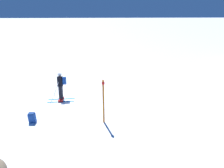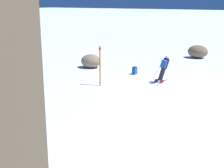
{
  "view_description": "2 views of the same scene",
  "coord_description": "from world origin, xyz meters",
  "px_view_note": "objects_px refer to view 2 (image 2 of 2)",
  "views": [
    {
      "loc": [
        10.55,
        2.35,
        4.99
      ],
      "look_at": [
        1.87,
        3.02,
        1.37
      ],
      "focal_mm": 28.0,
      "sensor_mm": 36.0,
      "label": 1
    },
    {
      "loc": [
        -6.15,
        16.28,
        4.58
      ],
      "look_at": [
        1.13,
        4.84,
        0.95
      ],
      "focal_mm": 50.0,
      "sensor_mm": 36.0,
      "label": 2
    }
  ],
  "objects_px": {
    "skier": "(164,67)",
    "exposed_boulder_1": "(91,61)",
    "exposed_boulder_0": "(198,52)",
    "trail_marker": "(100,64)",
    "spare_backpack": "(135,71)"
  },
  "relations": [
    {
      "from": "skier",
      "to": "exposed_boulder_1",
      "type": "distance_m",
      "value": 6.12
    },
    {
      "from": "exposed_boulder_0",
      "to": "trail_marker",
      "type": "bearing_deg",
      "value": 80.84
    },
    {
      "from": "exposed_boulder_0",
      "to": "exposed_boulder_1",
      "type": "height_order",
      "value": "exposed_boulder_0"
    },
    {
      "from": "skier",
      "to": "exposed_boulder_1",
      "type": "bearing_deg",
      "value": -12.44
    },
    {
      "from": "skier",
      "to": "trail_marker",
      "type": "distance_m",
      "value": 3.68
    },
    {
      "from": "exposed_boulder_0",
      "to": "exposed_boulder_1",
      "type": "distance_m",
      "value": 9.38
    },
    {
      "from": "exposed_boulder_1",
      "to": "skier",
      "type": "bearing_deg",
      "value": 169.23
    },
    {
      "from": "skier",
      "to": "exposed_boulder_1",
      "type": "xyz_separation_m",
      "value": [
        6.0,
        -1.14,
        -0.45
      ]
    },
    {
      "from": "skier",
      "to": "spare_backpack",
      "type": "relative_size",
      "value": 3.39
    },
    {
      "from": "spare_backpack",
      "to": "trail_marker",
      "type": "xyz_separation_m",
      "value": [
        0.29,
        3.47,
        0.96
      ]
    },
    {
      "from": "skier",
      "to": "spare_backpack",
      "type": "bearing_deg",
      "value": -23.83
    },
    {
      "from": "skier",
      "to": "exposed_boulder_0",
      "type": "xyz_separation_m",
      "value": [
        0.86,
        -8.98,
        -0.39
      ]
    },
    {
      "from": "spare_backpack",
      "to": "trail_marker",
      "type": "distance_m",
      "value": 3.61
    },
    {
      "from": "skier",
      "to": "spare_backpack",
      "type": "distance_m",
      "value": 2.69
    },
    {
      "from": "trail_marker",
      "to": "skier",
      "type": "bearing_deg",
      "value": -137.43
    }
  ]
}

